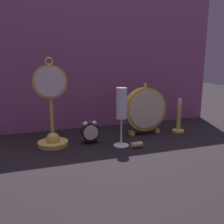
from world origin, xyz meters
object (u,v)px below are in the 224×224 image
at_px(pocket_watch_on_stand, 52,114).
at_px(wine_cork, 137,145).
at_px(mantel_clock_silver, 145,109).
at_px(alarm_clock_twin_bell, 90,131).
at_px(champagne_flute, 121,108).
at_px(brass_candlestick, 179,121).

height_order(pocket_watch_on_stand, wine_cork, pocket_watch_on_stand).
bearing_deg(wine_cork, mantel_clock_silver, 55.02).
relative_size(alarm_clock_twin_bell, champagne_flute, 0.40).
bearing_deg(champagne_flute, wine_cork, -38.08).
bearing_deg(brass_candlestick, wine_cork, -154.74).
xyz_separation_m(alarm_clock_twin_bell, champagne_flute, (0.11, -0.07, 0.10)).
bearing_deg(champagne_flute, pocket_watch_on_stand, 160.58).
bearing_deg(alarm_clock_twin_bell, wine_cork, -34.38).
bearing_deg(brass_candlestick, mantel_clock_silver, 171.07).
xyz_separation_m(pocket_watch_on_stand, champagne_flute, (0.25, -0.09, 0.02)).
xyz_separation_m(pocket_watch_on_stand, alarm_clock_twin_bell, (0.14, -0.02, -0.07)).
distance_m(mantel_clock_silver, brass_candlestick, 0.17).
distance_m(alarm_clock_twin_bell, champagne_flute, 0.16).
distance_m(pocket_watch_on_stand, wine_cork, 0.34).
distance_m(mantel_clock_silver, wine_cork, 0.21).
height_order(champagne_flute, wine_cork, champagne_flute).
bearing_deg(pocket_watch_on_stand, mantel_clock_silver, 3.43).
height_order(champagne_flute, brass_candlestick, champagne_flute).
xyz_separation_m(pocket_watch_on_stand, wine_cork, (0.30, -0.12, -0.11)).
relative_size(alarm_clock_twin_bell, wine_cork, 2.15).
bearing_deg(wine_cork, brass_candlestick, 25.26).
relative_size(alarm_clock_twin_bell, brass_candlestick, 0.59).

